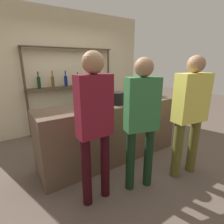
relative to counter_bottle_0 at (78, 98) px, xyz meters
The scene contains 16 objects.
ground_plane 1.25m from the counter_bottle_0, 13.77° to the right, with size 16.00×16.00×0.00m, color brown.
bar_counter 0.84m from the counter_bottle_0, 13.77° to the right, with size 2.46×0.63×0.99m, color brown.
back_wall 1.88m from the counter_bottle_0, 73.12° to the left, with size 4.06×0.12×2.80m, color beige.
back_shelf 1.70m from the counter_bottle_0, 71.59° to the left, with size 2.13×0.18×1.96m.
counter_bottle_0 is the anchor object (origin of this frame).
counter_bottle_1 1.57m from the counter_bottle_0, ahead, with size 0.08×0.08×0.30m.
counter_bottle_2 1.06m from the counter_bottle_0, 10.75° to the right, with size 0.08×0.08×0.33m.
counter_bottle_3 1.49m from the counter_bottle_0, ahead, with size 0.09×0.09×0.36m.
counter_bottle_4 1.13m from the counter_bottle_0, ahead, with size 0.09×0.09×0.34m.
wine_glass 0.36m from the counter_bottle_0, ahead, with size 0.07×0.07×0.16m.
ice_bucket 0.62m from the counter_bottle_0, 22.79° to the right, with size 0.23×0.23×0.20m.
cork_jar 0.43m from the counter_bottle_0, 41.82° to the right, with size 0.10×0.10×0.16m.
server_behind_counter 1.16m from the counter_bottle_0, 45.71° to the left, with size 0.51×0.32×1.60m.
customer_center 1.06m from the counter_bottle_0, 66.35° to the right, with size 0.45×0.29×1.71m.
customer_left 0.87m from the counter_bottle_0, 101.30° to the right, with size 0.40×0.23×1.77m.
customer_right 1.64m from the counter_bottle_0, 43.35° to the right, with size 0.52×0.29×1.74m.
Camera 1 is at (-1.56, -2.33, 1.66)m, focal length 28.00 mm.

